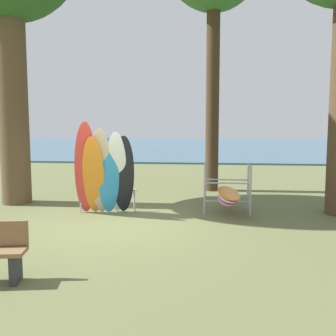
{
  "coord_description": "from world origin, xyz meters",
  "views": [
    {
      "loc": [
        2.22,
        -8.5,
        2.25
      ],
      "look_at": [
        1.16,
        1.57,
        1.1
      ],
      "focal_mm": 42.62,
      "sensor_mm": 36.0,
      "label": 1
    }
  ],
  "objects": [
    {
      "name": "ground_plane",
      "position": [
        0.0,
        0.0,
        0.0
      ],
      "size": [
        80.0,
        80.0,
        0.0
      ],
      "primitive_type": "plane",
      "color": "#60663D"
    },
    {
      "name": "board_storage_rack",
      "position": [
        2.69,
        1.42,
        0.47
      ],
      "size": [
        1.15,
        2.13,
        1.25
      ],
      "color": "#9EA0A5",
      "rests_on": "ground"
    },
    {
      "name": "lake_water",
      "position": [
        0.0,
        31.1,
        0.05
      ],
      "size": [
        80.0,
        36.0,
        0.1
      ],
      "primitive_type": "cube",
      "color": "#38607A",
      "rests_on": "ground"
    },
    {
      "name": "leaning_board_pile",
      "position": [
        -0.35,
        0.96,
        1.02
      ],
      "size": [
        1.56,
        1.02,
        2.29
      ],
      "color": "red",
      "rests_on": "ground"
    }
  ]
}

